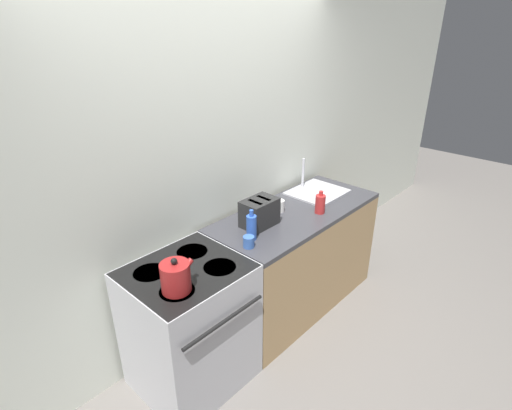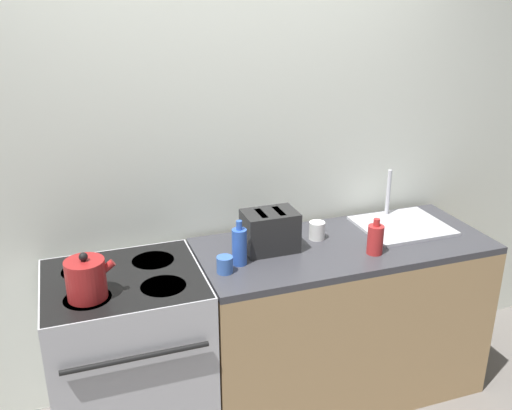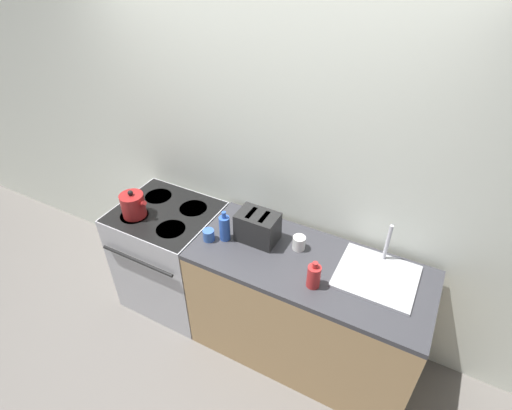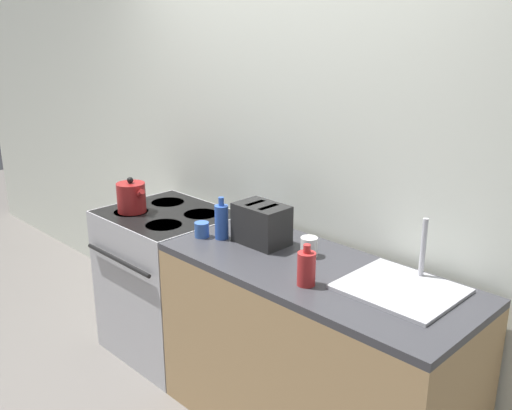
{
  "view_description": "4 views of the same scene",
  "coord_description": "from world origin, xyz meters",
  "px_view_note": "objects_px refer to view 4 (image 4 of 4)",
  "views": [
    {
      "loc": [
        -1.8,
        -1.39,
        2.31
      ],
      "look_at": [
        0.13,
        0.39,
        1.07
      ],
      "focal_mm": 28.0,
      "sensor_mm": 36.0,
      "label": 1
    },
    {
      "loc": [
        -0.78,
        -2.06,
        2.16
      ],
      "look_at": [
        0.08,
        0.39,
        1.15
      ],
      "focal_mm": 40.0,
      "sensor_mm": 36.0,
      "label": 2
    },
    {
      "loc": [
        1.08,
        -1.4,
        2.69
      ],
      "look_at": [
        0.12,
        0.42,
        1.15
      ],
      "focal_mm": 28.0,
      "sensor_mm": 36.0,
      "label": 3
    },
    {
      "loc": [
        2.06,
        -1.56,
        1.98
      ],
      "look_at": [
        0.11,
        0.37,
        1.1
      ],
      "focal_mm": 40.0,
      "sensor_mm": 36.0,
      "label": 4
    }
  ],
  "objects_px": {
    "toaster": "(262,224)",
    "cup_white": "(309,247)",
    "bottle_red": "(306,268)",
    "stove": "(169,280)",
    "kettle": "(131,197)",
    "cup_blue": "(202,230)",
    "bottle_blue": "(222,221)"
  },
  "relations": [
    {
      "from": "kettle",
      "to": "cup_blue",
      "type": "relative_size",
      "value": 2.68
    },
    {
      "from": "bottle_red",
      "to": "cup_blue",
      "type": "height_order",
      "value": "bottle_red"
    },
    {
      "from": "stove",
      "to": "cup_white",
      "type": "height_order",
      "value": "cup_white"
    },
    {
      "from": "bottle_red",
      "to": "cup_white",
      "type": "distance_m",
      "value": 0.32
    },
    {
      "from": "cup_blue",
      "to": "cup_white",
      "type": "bearing_deg",
      "value": 19.68
    },
    {
      "from": "kettle",
      "to": "bottle_blue",
      "type": "xyz_separation_m",
      "value": [
        0.71,
        0.08,
        0.0
      ]
    },
    {
      "from": "stove",
      "to": "toaster",
      "type": "xyz_separation_m",
      "value": [
        0.74,
        0.06,
        0.54
      ]
    },
    {
      "from": "kettle",
      "to": "cup_white",
      "type": "height_order",
      "value": "kettle"
    },
    {
      "from": "toaster",
      "to": "bottle_blue",
      "type": "relative_size",
      "value": 1.19
    },
    {
      "from": "toaster",
      "to": "bottle_blue",
      "type": "xyz_separation_m",
      "value": [
        -0.19,
        -0.1,
        -0.01
      ]
    },
    {
      "from": "bottle_red",
      "to": "toaster",
      "type": "bearing_deg",
      "value": 156.05
    },
    {
      "from": "bottle_red",
      "to": "cup_blue",
      "type": "relative_size",
      "value": 2.33
    },
    {
      "from": "stove",
      "to": "cup_white",
      "type": "distance_m",
      "value": 1.14
    },
    {
      "from": "stove",
      "to": "cup_white",
      "type": "relative_size",
      "value": 9.59
    },
    {
      "from": "toaster",
      "to": "cup_white",
      "type": "xyz_separation_m",
      "value": [
        0.28,
        0.04,
        -0.06
      ]
    },
    {
      "from": "bottle_red",
      "to": "cup_blue",
      "type": "xyz_separation_m",
      "value": [
        -0.76,
        0.05,
        -0.04
      ]
    },
    {
      "from": "toaster",
      "to": "cup_white",
      "type": "distance_m",
      "value": 0.29
    },
    {
      "from": "bottle_blue",
      "to": "bottle_red",
      "type": "relative_size",
      "value": 1.21
    },
    {
      "from": "kettle",
      "to": "cup_white",
      "type": "distance_m",
      "value": 1.2
    },
    {
      "from": "stove",
      "to": "toaster",
      "type": "relative_size",
      "value": 3.39
    },
    {
      "from": "kettle",
      "to": "cup_white",
      "type": "bearing_deg",
      "value": 10.89
    },
    {
      "from": "kettle",
      "to": "bottle_blue",
      "type": "height_order",
      "value": "bottle_blue"
    },
    {
      "from": "bottle_red",
      "to": "stove",
      "type": "bearing_deg",
      "value": 172.77
    },
    {
      "from": "stove",
      "to": "kettle",
      "type": "distance_m",
      "value": 0.57
    },
    {
      "from": "toaster",
      "to": "bottle_blue",
      "type": "height_order",
      "value": "bottle_blue"
    },
    {
      "from": "bottle_blue",
      "to": "bottle_red",
      "type": "height_order",
      "value": "bottle_blue"
    },
    {
      "from": "cup_blue",
      "to": "cup_white",
      "type": "xyz_separation_m",
      "value": [
        0.56,
        0.2,
        0.01
      ]
    },
    {
      "from": "bottle_blue",
      "to": "stove",
      "type": "bearing_deg",
      "value": 175.53
    },
    {
      "from": "stove",
      "to": "bottle_red",
      "type": "bearing_deg",
      "value": -7.23
    },
    {
      "from": "bottle_blue",
      "to": "cup_blue",
      "type": "distance_m",
      "value": 0.12
    },
    {
      "from": "kettle",
      "to": "cup_blue",
      "type": "height_order",
      "value": "kettle"
    },
    {
      "from": "bottle_blue",
      "to": "bottle_red",
      "type": "bearing_deg",
      "value": -9.48
    }
  ]
}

